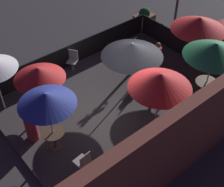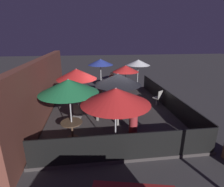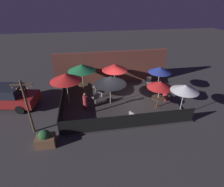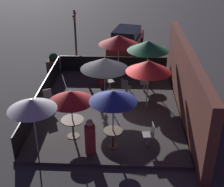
{
  "view_description": "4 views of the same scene",
  "coord_description": "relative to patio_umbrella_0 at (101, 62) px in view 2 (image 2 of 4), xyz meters",
  "views": [
    {
      "loc": [
        5.81,
        6.43,
        8.24
      ],
      "look_at": [
        0.61,
        0.21,
        0.96
      ],
      "focal_mm": 50.0,
      "sensor_mm": 36.0,
      "label": 1
    },
    {
      "loc": [
        -8.78,
        1.07,
        3.96
      ],
      "look_at": [
        -0.15,
        -0.03,
        1.09
      ],
      "focal_mm": 28.0,
      "sensor_mm": 36.0,
      "label": 2
    },
    {
      "loc": [
        -2.41,
        -11.02,
        7.1
      ],
      "look_at": [
        -0.64,
        -0.52,
        1.09
      ],
      "focal_mm": 28.0,
      "sensor_mm": 36.0,
      "label": 3
    },
    {
      "loc": [
        12.73,
        0.77,
        7.31
      ],
      "look_at": [
        0.77,
        0.17,
        1.19
      ],
      "focal_mm": 50.0,
      "sensor_mm": 36.0,
      "label": 4
    }
  ],
  "objects": [
    {
      "name": "patio_umbrella_0",
      "position": [
        0.0,
        0.0,
        0.0
      ],
      "size": [
        1.71,
        1.71,
        2.38
      ],
      "color": "#B2B2B7",
      "rests_on": "patio_deck"
    },
    {
      "name": "patio_umbrella_2",
      "position": [
        -5.72,
        1.52,
        -0.04
      ],
      "size": [
        2.16,
        2.16,
        2.39
      ],
      "color": "#B2B2B7",
      "rests_on": "patio_deck"
    },
    {
      "name": "patio_umbrella_5",
      "position": [
        -6.84,
        -0.02,
        -0.09
      ],
      "size": [
        2.21,
        2.21,
        2.33
      ],
      "color": "#B2B2B7",
      "rests_on": "patio_deck"
    },
    {
      "name": "patio_umbrella_6",
      "position": [
        0.47,
        -2.76,
        -0.15
      ],
      "size": [
        1.71,
        1.71,
        2.23
      ],
      "color": "#B2B2B7",
      "rests_on": "patio_deck"
    },
    {
      "name": "patio_chair_4",
      "position": [
        -2.85,
        -3.1,
        -1.68
      ],
      "size": [
        0.55,
        0.55,
        0.9
      ],
      "rotation": [
        0.0,
        0.0,
        0.59
      ],
      "color": "gray",
      "rests_on": "patio_deck"
    },
    {
      "name": "ground_plane",
      "position": [
        -3.11,
        -0.33,
        -2.29
      ],
      "size": [
        60.0,
        60.0,
        0.0
      ],
      "primitive_type": "plane",
      "color": "#383538"
    },
    {
      "name": "patio_chair_1",
      "position": [
        -4.88,
        -0.46,
        -1.66
      ],
      "size": [
        0.52,
        0.52,
        0.93
      ],
      "rotation": [
        0.0,
        0.0,
        1.97
      ],
      "color": "gray",
      "rests_on": "patio_deck"
    },
    {
      "name": "dining_table_2",
      "position": [
        -5.72,
        1.52,
        -1.61
      ],
      "size": [
        0.83,
        0.83,
        0.71
      ],
      "color": "#4C3828",
      "rests_on": "patio_deck"
    },
    {
      "name": "patio_chair_2",
      "position": [
        -0.15,
        1.37,
        -1.65
      ],
      "size": [
        0.44,
        0.44,
        0.95
      ],
      "rotation": [
        0.0,
        0.0,
        -1.46
      ],
      "color": "gray",
      "rests_on": "patio_deck"
    },
    {
      "name": "dining_table_0",
      "position": [
        0.0,
        0.0,
        -1.59
      ],
      "size": [
        0.71,
        0.71,
        0.74
      ],
      "color": "#4C3828",
      "rests_on": "patio_deck"
    },
    {
      "name": "patron_1",
      "position": [
        0.35,
        -0.82,
        -1.54
      ],
      "size": [
        0.53,
        0.53,
        1.39
      ],
      "rotation": [
        0.0,
        0.0,
        3.55
      ],
      "color": "maroon",
      "rests_on": "patio_deck"
    },
    {
      "name": "patio_umbrella_3",
      "position": [
        -3.16,
        1.41,
        -0.12
      ],
      "size": [
        2.02,
        2.02,
        2.31
      ],
      "color": "#B2B2B7",
      "rests_on": "patio_deck"
    },
    {
      "name": "patio_umbrella_1",
      "position": [
        -0.62,
        -1.61,
        -0.37
      ],
      "size": [
        1.74,
        1.74,
        2.01
      ],
      "color": "#B2B2B7",
      "rests_on": "patio_deck"
    },
    {
      "name": "patio_chair_3",
      "position": [
        -4.28,
        0.44,
        -1.68
      ],
      "size": [
        0.56,
        0.56,
        0.9
      ],
      "rotation": [
        0.0,
        0.0,
        2.5
      ],
      "color": "gray",
      "rests_on": "patio_deck"
    },
    {
      "name": "dining_table_1",
      "position": [
        -0.62,
        -1.61,
        -1.56
      ],
      "size": [
        0.9,
        0.9,
        0.77
      ],
      "color": "#4C3828",
      "rests_on": "patio_deck"
    },
    {
      "name": "fence_front",
      "position": [
        -3.11,
        -3.46,
        -1.7
      ],
      "size": [
        8.13,
        0.05,
        0.95
      ],
      "color": "black",
      "rests_on": "patio_deck"
    },
    {
      "name": "patio_umbrella_4",
      "position": [
        -3.82,
        -0.57,
        -0.3
      ],
      "size": [
        2.27,
        2.27,
        2.13
      ],
      "color": "#B2B2B7",
      "rests_on": "patio_deck"
    },
    {
      "name": "patio_deck",
      "position": [
        -3.11,
        -0.33,
        -2.23
      ],
      "size": [
        8.33,
        6.37,
        0.12
      ],
      "color": "#383333",
      "rests_on": "ground_plane"
    },
    {
      "name": "building_wall",
      "position": [
        -3.11,
        3.09,
        -0.82
      ],
      "size": [
        9.93,
        0.36,
        2.94
      ],
      "color": "brown",
      "rests_on": "ground_plane"
    },
    {
      "name": "fence_side_left",
      "position": [
        -7.23,
        -0.33,
        -1.7
      ],
      "size": [
        0.05,
        6.17,
        0.95
      ],
      "color": "black",
      "rests_on": "patio_deck"
    },
    {
      "name": "patio_chair_0",
      "position": [
        -4.71,
        1.37,
        -1.65
      ],
      "size": [
        0.46,
        0.46,
        0.94
      ],
      "rotation": [
        0.0,
        0.0,
        2.99
      ],
      "color": "gray",
      "rests_on": "patio_deck"
    },
    {
      "name": "patron_0",
      "position": [
        -5.63,
        -0.94,
        -1.61
      ],
      "size": [
        0.44,
        0.44,
        1.24
      ],
      "rotation": [
        0.0,
        0.0,
        1.91
      ],
      "color": "maroon",
      "rests_on": "patio_deck"
    }
  ]
}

